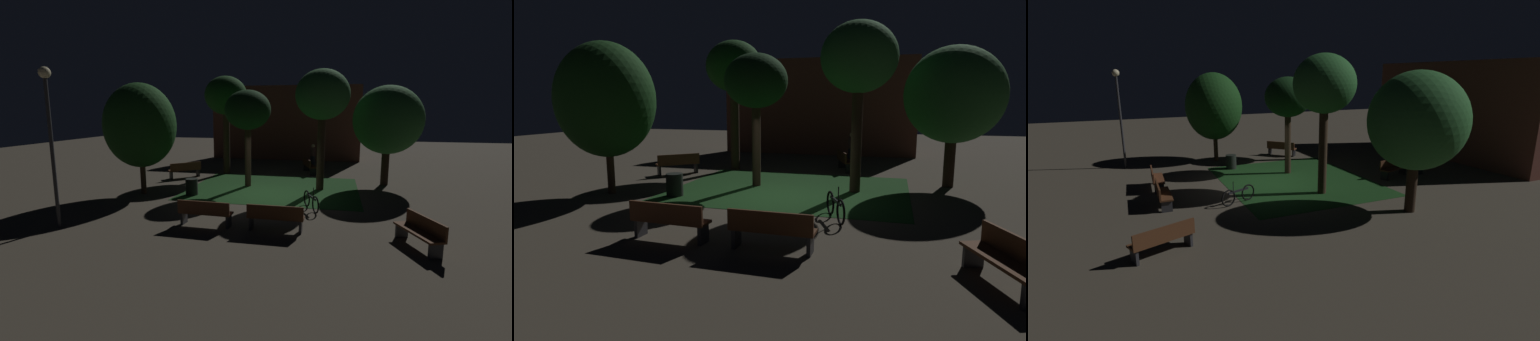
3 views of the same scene
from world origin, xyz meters
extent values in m
plane|color=#4C4438|center=(0.00, 0.00, 0.00)|extent=(60.00, 60.00, 0.00)
cube|color=#194219|center=(0.08, 1.28, 0.01)|extent=(8.05, 6.53, 0.01)
cube|color=brown|center=(-1.18, -4.76, 0.45)|extent=(1.82, 0.54, 0.06)
cube|color=brown|center=(-1.19, -4.97, 0.68)|extent=(1.80, 0.12, 0.40)
cube|color=#2D2D33|center=(-1.98, -4.73, 0.21)|extent=(0.09, 0.39, 0.42)
cube|color=#2D2D33|center=(-0.38, -4.79, 0.21)|extent=(0.09, 0.39, 0.42)
cube|color=#512D19|center=(1.18, -4.76, 0.45)|extent=(1.80, 0.50, 0.06)
cube|color=#512D19|center=(1.18, -4.97, 0.68)|extent=(1.80, 0.08, 0.40)
cube|color=#2D2D33|center=(0.38, -4.75, 0.21)|extent=(0.08, 0.38, 0.42)
cube|color=#2D2D33|center=(1.98, -4.77, 0.21)|extent=(0.08, 0.38, 0.42)
cube|color=brown|center=(-5.35, 2.99, 0.45)|extent=(1.62, 1.60, 0.06)
cube|color=brown|center=(-5.20, 2.84, 0.68)|extent=(1.33, 1.30, 0.40)
cube|color=black|center=(-5.92, 2.43, 0.21)|extent=(0.33, 0.33, 0.42)
cube|color=black|center=(-4.78, 3.54, 0.21)|extent=(0.33, 0.33, 0.42)
cube|color=#422314|center=(1.51, 5.97, 0.45)|extent=(1.02, 1.86, 0.06)
cube|color=#422314|center=(1.31, 5.91, 0.68)|extent=(0.62, 1.73, 0.40)
cube|color=black|center=(1.26, 6.73, 0.21)|extent=(0.39, 0.20, 0.42)
cube|color=black|center=(1.76, 5.21, 0.21)|extent=(0.39, 0.20, 0.42)
cube|color=#512D19|center=(5.29, -5.28, 0.45)|extent=(1.09, 1.85, 0.06)
cube|color=#512D19|center=(5.49, -5.20, 0.68)|extent=(0.70, 1.70, 0.40)
cube|color=#2D2D33|center=(5.01, -4.53, 0.21)|extent=(0.39, 0.21, 0.42)
cylinder|color=#423021|center=(-5.57, -1.09, 1.13)|extent=(0.24, 0.24, 2.25)
ellipsoid|color=#194719|center=(-5.57, -1.09, 3.12)|extent=(3.17, 3.17, 3.75)
cylinder|color=#38281C|center=(-1.28, 1.54, 1.59)|extent=(0.31, 0.31, 3.18)
ellipsoid|color=#143816|center=(-1.28, 1.54, 3.81)|extent=(2.28, 2.28, 1.94)
cylinder|color=#38281C|center=(-3.43, 4.86, 1.98)|extent=(0.41, 0.41, 3.95)
ellipsoid|color=#194719|center=(-3.43, 4.86, 4.64)|extent=(2.50, 2.50, 2.25)
cylinder|color=#38281C|center=(2.30, 1.49, 1.91)|extent=(0.36, 0.36, 3.82)
ellipsoid|color=#28662D|center=(2.30, 1.49, 4.51)|extent=(2.52, 2.52, 2.34)
cylinder|color=#2D2116|center=(5.48, 3.36, 1.19)|extent=(0.38, 0.38, 2.37)
ellipsoid|color=#28662D|center=(5.48, 3.36, 3.31)|extent=(3.42, 3.42, 3.42)
cylinder|color=black|center=(-3.32, -0.84, 0.37)|extent=(0.55, 0.55, 0.75)
torus|color=black|center=(1.92, -1.65, 0.33)|extent=(0.32, 0.63, 0.66)
torus|color=black|center=(2.31, -2.56, 0.33)|extent=(0.32, 0.63, 0.66)
cube|color=#232328|center=(2.12, -2.11, 0.51)|extent=(0.43, 0.92, 0.08)
cylinder|color=#232328|center=(2.22, -2.33, 0.73)|extent=(0.03, 0.03, 0.40)
cube|color=black|center=(1.58, 7.61, 0.42)|extent=(0.32, 0.34, 0.84)
cylinder|color=#4C2D2D|center=(1.58, 7.61, 1.10)|extent=(0.32, 0.32, 0.52)
sphere|color=tan|center=(1.58, 7.61, 1.50)|extent=(0.22, 0.22, 0.22)
cube|color=brown|center=(-0.86, 11.64, 2.80)|extent=(11.26, 0.80, 5.61)
camera|label=1|loc=(2.92, -15.48, 3.83)|focal=24.82mm
camera|label=2|loc=(3.46, -12.54, 3.02)|focal=28.66mm
camera|label=3|loc=(15.25, -6.00, 4.83)|focal=25.89mm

